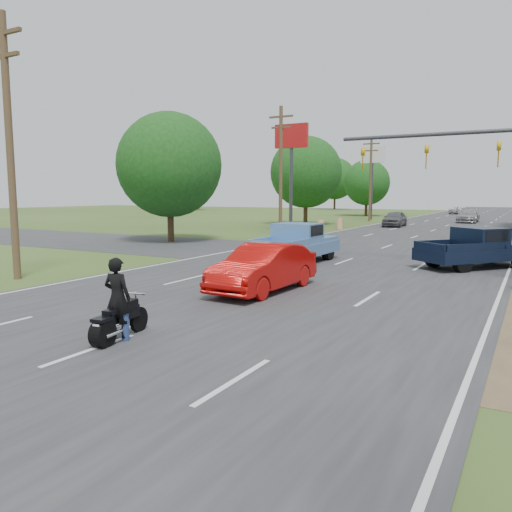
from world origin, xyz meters
The scene contains 24 objects.
ground centered at (0.00, 0.00, 0.00)m, with size 200.00×200.00×0.00m, color #344C1E.
main_road centered at (0.00, 40.00, 0.01)m, with size 15.00×180.00×0.02m, color #2D2D30.
cross_road centered at (0.00, 18.00, 0.01)m, with size 120.00×10.00×0.02m, color #2D2D30.
utility_pole_4 centered at (-9.50, 5.00, 5.32)m, with size 2.00×0.28×10.00m.
utility_pole_5 centered at (-9.50, 28.00, 5.32)m, with size 2.00×0.28×10.00m.
utility_pole_6 centered at (-9.50, 52.00, 5.32)m, with size 2.00×0.28×10.00m.
tree_0 centered at (-14.00, 20.00, 5.26)m, with size 7.14×7.14×8.84m.
tree_1 centered at (-13.50, 42.00, 5.57)m, with size 7.56×7.56×9.36m.
tree_2 centered at (-14.20, 66.00, 4.95)m, with size 6.72×6.72×8.32m.
tree_4 centered at (-55.00, 75.00, 6.82)m, with size 9.24×9.24×11.44m.
tree_6 centered at (-30.00, 95.00, 6.51)m, with size 8.82×8.82×10.92m.
barrel_2 centered at (-8.50, 34.00, 0.50)m, with size 0.56×0.56×1.00m, color orange.
barrel_3 centered at (-8.20, 38.00, 0.50)m, with size 0.56×0.56×1.00m, color orange.
pole_sign_left_near centered at (-10.50, 32.00, 7.17)m, with size 3.00×0.35×9.20m.
pole_sign_left_far centered at (-10.50, 56.00, 7.17)m, with size 3.00×0.35×9.20m.
signal_mast centered at (5.82, 17.00, 4.80)m, with size 9.12×0.40×7.00m.
red_convertible centered at (0.10, 7.53, 0.80)m, with size 1.70×4.87×1.61m, color #B20B08.
motorcycle centered at (-0.01, 0.81, 0.44)m, with size 0.65×1.96×0.99m.
rider centered at (-0.02, 0.84, 0.91)m, with size 0.66×0.43×1.81m, color black.
blue_pickup centered at (-1.89, 14.64, 0.96)m, with size 2.35×5.81×1.91m.
navy_pickup centered at (5.95, 17.12, 0.92)m, with size 5.11×5.57×1.82m.
distant_car_grey centered at (-4.40, 43.68, 0.80)m, with size 1.88×4.67×1.59m, color #59585D.
distant_car_silver centered at (1.20, 55.07, 0.79)m, with size 2.20×5.42×1.57m, color #99989D.
distant_car_white centered at (-3.17, 80.37, 0.60)m, with size 2.00×4.34×1.21m, color silver.
Camera 1 is at (8.10, -7.21, 3.32)m, focal length 35.00 mm.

